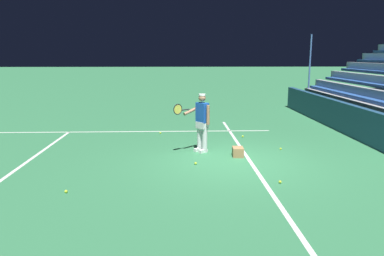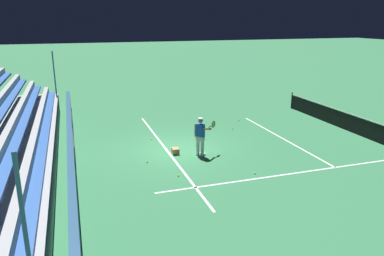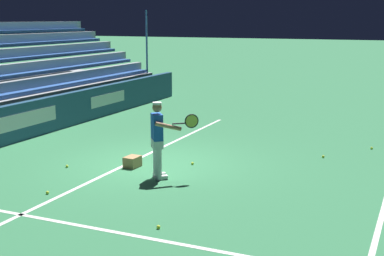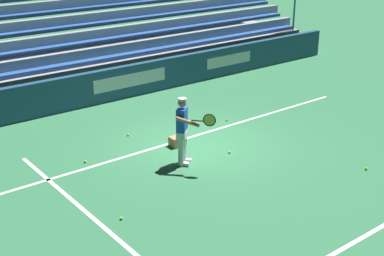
{
  "view_description": "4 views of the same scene",
  "coord_description": "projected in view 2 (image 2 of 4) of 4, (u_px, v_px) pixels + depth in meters",
  "views": [
    {
      "loc": [
        -9.65,
        1.43,
        2.83
      ],
      "look_at": [
        1.56,
        1.01,
        0.62
      ],
      "focal_mm": 35.0,
      "sensor_mm": 36.0,
      "label": 1
    },
    {
      "loc": [
        15.73,
        -4.43,
        5.85
      ],
      "look_at": [
        0.98,
        0.39,
        1.27
      ],
      "focal_mm": 35.0,
      "sensor_mm": 36.0,
      "label": 2
    },
    {
      "loc": [
        11.24,
        6.06,
        3.5
      ],
      "look_at": [
        0.46,
        1.28,
        1.07
      ],
      "focal_mm": 50.0,
      "sensor_mm": 36.0,
      "label": 3
    },
    {
      "loc": [
        8.35,
        10.36,
        5.7
      ],
      "look_at": [
        1.23,
        1.27,
        1.15
      ],
      "focal_mm": 50.0,
      "sensor_mm": 36.0,
      "label": 4
    }
  ],
  "objects": [
    {
      "name": "tennis_ball_far_right",
      "position": [
        179.0,
        176.0,
        14.35
      ],
      "size": [
        0.07,
        0.07,
        0.07
      ],
      "primitive_type": "sphere",
      "color": "#CCE533",
      "rests_on": "ground"
    },
    {
      "name": "tennis_ball_far_left",
      "position": [
        233.0,
        129.0,
        20.43
      ],
      "size": [
        0.07,
        0.07,
        0.07
      ],
      "primitive_type": "sphere",
      "color": "#CCE533",
      "rests_on": "ground"
    },
    {
      "name": "bleacher_stand",
      "position": [
        1.0,
        150.0,
        14.92
      ],
      "size": [
        19.89,
        4.0,
        3.85
      ],
      "color": "#9EA3A8",
      "rests_on": "ground"
    },
    {
      "name": "tennis_net",
      "position": [
        349.0,
        122.0,
        20.02
      ],
      "size": [
        11.09,
        0.09,
        1.07
      ],
      "color": "#33383D",
      "rests_on": "ground"
    },
    {
      "name": "tennis_ball_on_baseline",
      "position": [
        152.0,
        139.0,
        18.67
      ],
      "size": [
        0.07,
        0.07,
        0.07
      ],
      "primitive_type": "sphere",
      "color": "#CCE533",
      "rests_on": "ground"
    },
    {
      "name": "ball_box_cardboard",
      "position": [
        175.0,
        151.0,
        16.72
      ],
      "size": [
        0.42,
        0.32,
        0.26
      ],
      "primitive_type": "cube",
      "rotation": [
        0.0,
        0.0,
        -0.06
      ],
      "color": "#A87F51",
      "rests_on": "ground"
    },
    {
      "name": "tennis_ball_by_box",
      "position": [
        196.0,
        145.0,
        17.82
      ],
      "size": [
        0.07,
        0.07,
        0.07
      ],
      "primitive_type": "sphere",
      "color": "#CCE533",
      "rests_on": "ground"
    },
    {
      "name": "tennis_ball_midcourt",
      "position": [
        239.0,
        120.0,
        22.06
      ],
      "size": [
        0.07,
        0.07,
        0.07
      ],
      "primitive_type": "sphere",
      "color": "#CCE533",
      "rests_on": "ground"
    },
    {
      "name": "back_wall_sponsor_board",
      "position": [
        71.0,
        149.0,
        15.78
      ],
      "size": [
        20.94,
        0.25,
        1.1
      ],
      "color": "navy",
      "rests_on": "ground"
    },
    {
      "name": "tennis_player",
      "position": [
        201.0,
        136.0,
        16.29
      ],
      "size": [
        0.66,
        1.04,
        1.71
      ],
      "color": "silver",
      "rests_on": "ground"
    },
    {
      "name": "court_sideline_white",
      "position": [
        303.0,
        172.0,
        14.76
      ],
      "size": [
        0.1,
        12.0,
        0.01
      ],
      "primitive_type": "cube",
      "color": "white",
      "rests_on": "ground"
    },
    {
      "name": "court_service_line_white",
      "position": [
        282.0,
        138.0,
        18.96
      ],
      "size": [
        8.22,
        0.1,
        0.01
      ],
      "primitive_type": "cube",
      "color": "white",
      "rests_on": "ground"
    },
    {
      "name": "tennis_ball_near_player",
      "position": [
        255.0,
        173.0,
        14.57
      ],
      "size": [
        0.07,
        0.07,
        0.07
      ],
      "primitive_type": "sphere",
      "color": "#CCE533",
      "rests_on": "ground"
    },
    {
      "name": "tennis_ball_toward_net",
      "position": [
        147.0,
        162.0,
        15.72
      ],
      "size": [
        0.07,
        0.07,
        0.07
      ],
      "primitive_type": "sphere",
      "color": "#CCE533",
      "rests_on": "ground"
    },
    {
      "name": "court_baseline_white",
      "position": [
        167.0,
        150.0,
        17.17
      ],
      "size": [
        12.0,
        0.1,
        0.01
      ],
      "primitive_type": "cube",
      "color": "white",
      "rests_on": "ground"
    },
    {
      "name": "ground_plane",
      "position": [
        177.0,
        149.0,
        17.32
      ],
      "size": [
        160.0,
        160.0,
        0.0
      ],
      "primitive_type": "plane",
      "color": "#337A4C"
    }
  ]
}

